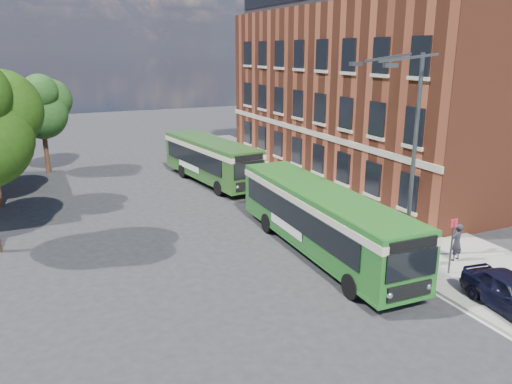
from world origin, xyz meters
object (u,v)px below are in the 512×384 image
bus_front (321,215)px  bus_rear (211,157)px  parked_car (512,293)px  street_lamp (407,155)px

bus_front → bus_rear: same height
bus_front → parked_car: (3.19, -7.66, -1.01)m
street_lamp → bus_rear: (-3.10, 16.37, -2.96)m
parked_car → bus_rear: bearing=106.7°
street_lamp → parked_car: bearing=-85.5°
street_lamp → bus_front: street_lamp is taller
street_lamp → bus_front: bearing=141.4°
street_lamp → bus_rear: size_ratio=0.85×
bus_rear → street_lamp: bearing=-79.3°
street_lamp → bus_front: 4.61m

